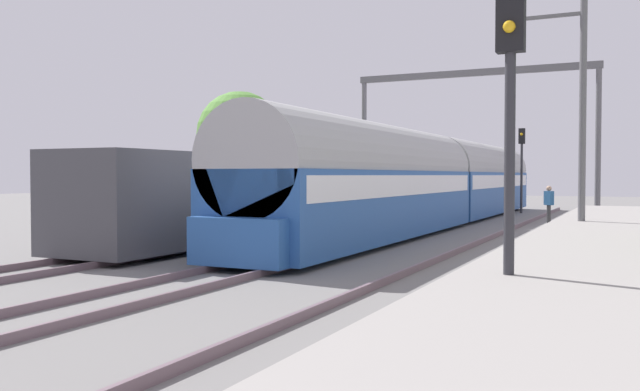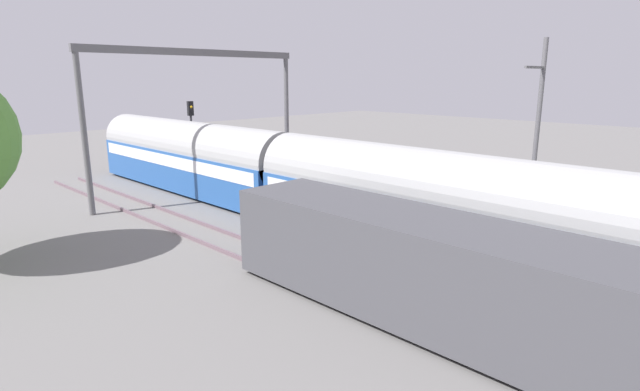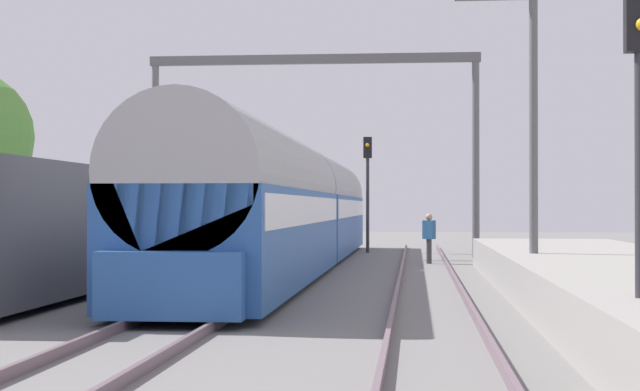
# 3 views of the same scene
# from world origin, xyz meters

# --- Properties ---
(ground) EXTENTS (120.00, 120.00, 0.00)m
(ground) POSITION_xyz_m (0.00, 0.00, 0.00)
(ground) COLOR slate
(track_west) EXTENTS (1.52, 60.00, 0.16)m
(track_west) POSITION_xyz_m (0.00, 0.00, 0.08)
(track_west) COLOR #6C565F
(track_west) RESTS_ON ground
(track_east) EXTENTS (1.52, 60.00, 0.16)m
(track_east) POSITION_xyz_m (4.24, 0.00, 0.08)
(track_east) COLOR #6C565F
(track_east) RESTS_ON ground
(platform) EXTENTS (4.40, 28.00, 0.90)m
(platform) POSITION_xyz_m (8.06, 2.00, 0.45)
(platform) COLOR gray
(platform) RESTS_ON ground
(passenger_train) EXTENTS (2.93, 32.85, 3.82)m
(passenger_train) POSITION_xyz_m (0.00, 13.97, 1.97)
(passenger_train) COLOR #28569E
(passenger_train) RESTS_ON ground
(freight_car) EXTENTS (2.80, 13.00, 2.70)m
(freight_car) POSITION_xyz_m (-4.24, 3.38, 1.47)
(freight_car) COLOR #47474C
(freight_car) RESTS_ON ground
(person_crossing) EXTENTS (0.46, 0.43, 1.73)m
(person_crossing) POSITION_xyz_m (4.41, 16.86, 1.03)
(person_crossing) COLOR #3D3D3D
(person_crossing) RESTS_ON ground
(railway_signal_far) EXTENTS (0.36, 0.30, 4.93)m
(railway_signal_far) POSITION_xyz_m (1.92, 25.10, 3.17)
(railway_signal_far) COLOR #2D2D33
(railway_signal_far) RESTS_ON ground
(catenary_gantry) EXTENTS (12.88, 0.28, 7.86)m
(catenary_gantry) POSITION_xyz_m (0.00, 20.89, 5.66)
(catenary_gantry) COLOR #5E5C5F
(catenary_gantry) RESTS_ON ground
(catenary_pole_east_mid) EXTENTS (1.90, 0.20, 8.00)m
(catenary_pole_east_mid) POSITION_xyz_m (6.59, 5.33, 4.15)
(catenary_pole_east_mid) COLOR #5E5C5F
(catenary_pole_east_mid) RESTS_ON ground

